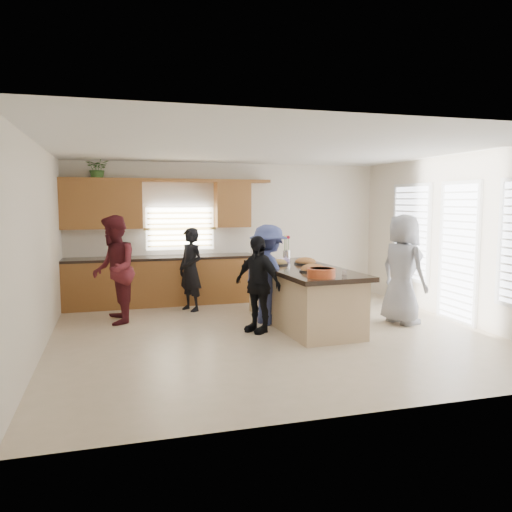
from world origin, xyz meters
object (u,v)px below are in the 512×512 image
object	(u,v)px
salad_bowl	(321,272)
woman_left_mid	(114,270)
woman_right_back	(268,275)
woman_right_front	(403,269)
island	(302,297)
woman_left_back	(191,269)
woman_left_front	(257,284)

from	to	relation	value
salad_bowl	woman_left_mid	distance (m)	3.48
woman_right_back	woman_right_front	xyz separation A→B (m)	(2.14, -0.58, 0.09)
island	woman_right_front	size ratio (longest dim) A/B	1.52
woman_right_back	woman_left_back	bearing A→B (deg)	12.58
woman_right_back	woman_right_front	world-z (taller)	woman_right_front
island	salad_bowl	world-z (taller)	salad_bowl
woman_left_mid	woman_right_front	bearing A→B (deg)	72.51
woman_left_front	woman_left_back	bearing A→B (deg)	170.86
island	woman_left_front	distance (m)	0.91
island	woman_right_back	xyz separation A→B (m)	(-0.52, 0.21, 0.37)
woman_left_back	woman_right_front	distance (m)	3.76
woman_left_mid	woman_right_back	xyz separation A→B (m)	(2.44, -0.73, -0.08)
salad_bowl	woman_right_front	bearing A→B (deg)	22.61
island	woman_right_back	size ratio (longest dim) A/B	1.68
salad_bowl	woman_right_front	xyz separation A→B (m)	(1.77, 0.74, -0.12)
island	salad_bowl	bearing A→B (deg)	-100.94
woman_left_mid	woman_left_front	size ratio (longest dim) A/B	1.20
woman_left_front	woman_right_back	size ratio (longest dim) A/B	0.91
island	woman_left_back	xyz separation A→B (m)	(-1.60, 1.58, 0.32)
salad_bowl	woman_left_back	distance (m)	3.05
salad_bowl	island	bearing A→B (deg)	82.32
woman_left_front	woman_right_front	distance (m)	2.47
island	woman_left_front	size ratio (longest dim) A/B	1.84
woman_left_front	woman_right_front	bearing A→B (deg)	54.78
salad_bowl	woman_left_mid	bearing A→B (deg)	143.97
woman_left_back	woman_right_back	distance (m)	1.74
woman_left_mid	woman_left_front	bearing A→B (deg)	59.55
woman_left_mid	woman_left_front	distance (m)	2.43
woman_left_back	woman_left_front	world-z (taller)	woman_left_back
salad_bowl	woman_left_mid	size ratio (longest dim) A/B	0.22
island	woman_left_mid	size ratio (longest dim) A/B	1.54
woman_left_back	woman_left_mid	world-z (taller)	woman_left_mid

